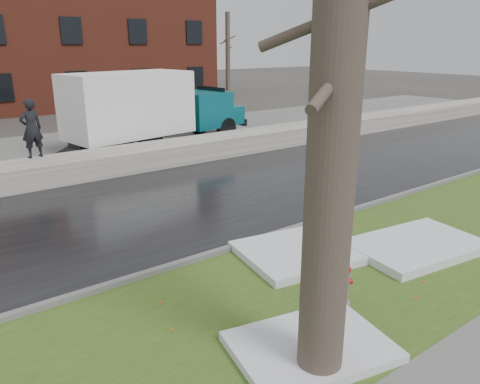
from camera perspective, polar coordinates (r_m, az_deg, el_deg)
ground at (r=9.61m, az=3.91°, el=-8.80°), size 120.00×120.00×0.00m
verge at (r=8.81m, az=9.32°, el=-11.50°), size 60.00×4.50×0.04m
road at (r=13.07m, az=-9.03°, el=-1.57°), size 60.00×7.00×0.03m
parking_lot at (r=20.73m, az=-20.24°, el=4.74°), size 60.00×9.00×0.03m
curb at (r=10.28m, az=0.27°, el=-6.47°), size 60.00×0.15×0.14m
snowbank at (r=16.66m, az=-15.94°, el=3.47°), size 60.00×1.60×0.75m
brick_building at (r=37.28m, az=-26.21°, el=17.12°), size 26.00×12.00×10.00m
bg_tree_right at (r=37.40m, az=-1.49°, el=16.27°), size 1.40×1.62×6.50m
fire_hydrant at (r=8.14m, az=12.36°, el=-10.75°), size 0.39×0.34×0.79m
tree at (r=5.45m, az=11.64°, el=12.70°), size 1.48×1.70×7.55m
box_truck at (r=20.10m, az=-10.93°, el=10.00°), size 9.68×3.48×3.19m
worker at (r=16.37m, az=-24.09°, el=7.08°), size 0.74×0.55×1.88m
snow_patch_near at (r=9.99m, az=7.81°, el=-7.10°), size 2.91×2.42×0.16m
snow_patch_far at (r=7.16m, az=8.60°, el=-18.16°), size 2.49×2.03×0.14m
snow_patch_side at (r=10.78m, az=20.66°, el=-6.15°), size 3.02×2.16×0.18m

